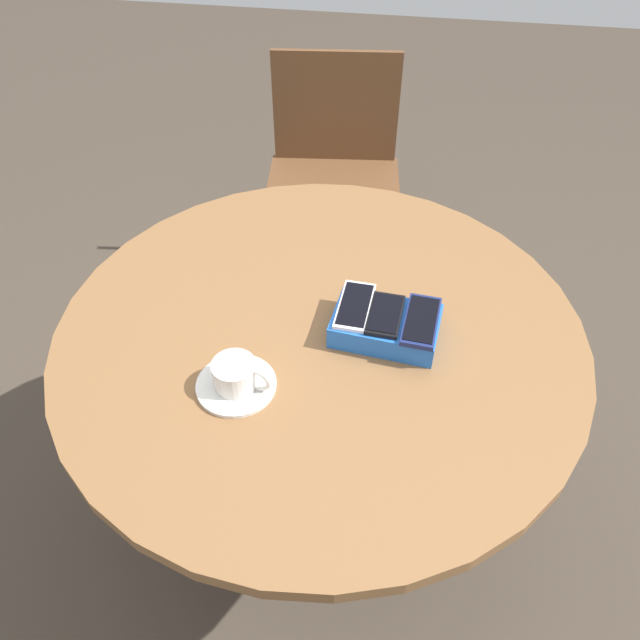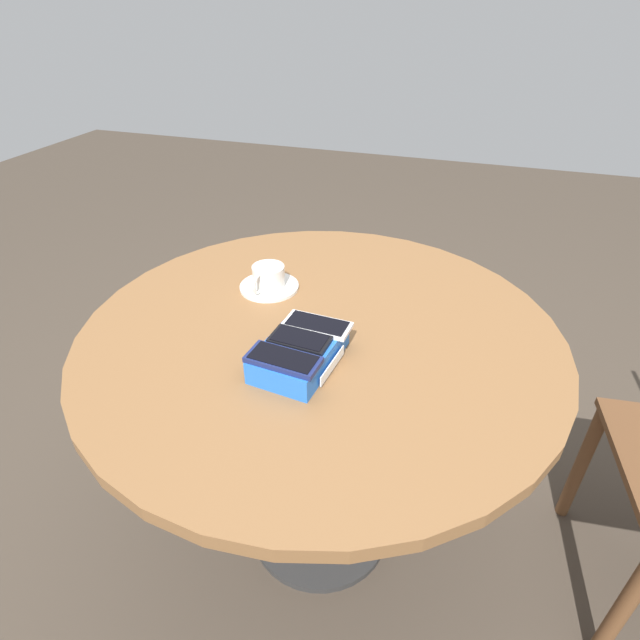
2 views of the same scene
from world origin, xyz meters
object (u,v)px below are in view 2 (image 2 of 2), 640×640
Objects in this scene: saucer at (269,287)px; coffee_cup at (268,276)px; phone_white at (317,325)px; phone_navy at (283,359)px; round_table at (320,364)px; phone_box at (302,353)px; phone_black at (301,340)px.

coffee_cup reaches higher than saucer.
phone_white is 0.27m from coffee_cup.
phone_navy is at bearing 169.79° from phone_white.
phone_box is at bearing -177.96° from round_table.
phone_box is 0.31m from saucer.
phone_white is at bearing -10.21° from phone_navy.
phone_black is (0.07, -0.01, -0.00)m from phone_navy.
phone_white is at bearing -134.80° from coffee_cup.
phone_black is at bearing -178.48° from round_table.
coffee_cup reaches higher than phone_box.
phone_white is at bearing -11.82° from phone_black.
phone_black and phone_white have the same top height.
phone_black is 0.31m from coffee_cup.
saucer is at bearing 54.12° from round_table.
phone_navy is 0.13m from phone_white.
phone_white is 0.95× the size of saucer.
phone_black is 0.06m from phone_white.
phone_black is at bearing -144.84° from saucer.
phone_black is 0.31m from saucer.
phone_white is (-0.07, -0.02, 0.16)m from round_table.
coffee_cup is at bearing 45.20° from phone_white.
phone_box reaches higher than round_table.
round_table is 0.24m from saucer.
phone_white is at bearing -166.49° from round_table.
phone_navy is (-0.07, 0.01, 0.03)m from phone_box.
phone_navy is at bearing -152.51° from saucer.
round_table is 0.25m from coffee_cup.
phone_navy is at bearing 171.21° from phone_black.
phone_box is at bearing -157.36° from phone_black.
phone_white is at bearing -135.30° from saucer.
saucer reaches higher than round_table.
phone_navy is (-0.19, 0.01, 0.16)m from round_table.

